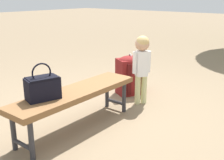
{
  "coord_description": "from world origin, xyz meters",
  "views": [
    {
      "loc": [
        -2.48,
        -2.2,
        1.44
      ],
      "look_at": [
        0.02,
        -0.14,
        0.45
      ],
      "focal_mm": 45.0,
      "sensor_mm": 36.0,
      "label": 1
    }
  ],
  "objects_px": {
    "child_standing": "(142,59)",
    "backpack_large": "(130,74)",
    "handbag": "(43,87)",
    "park_bench": "(76,95)"
  },
  "relations": [
    {
      "from": "handbag",
      "to": "park_bench",
      "type": "bearing_deg",
      "value": -7.08
    },
    {
      "from": "handbag",
      "to": "child_standing",
      "type": "height_order",
      "value": "child_standing"
    },
    {
      "from": "handbag",
      "to": "backpack_large",
      "type": "height_order",
      "value": "handbag"
    },
    {
      "from": "child_standing",
      "to": "backpack_large",
      "type": "relative_size",
      "value": 1.51
    },
    {
      "from": "child_standing",
      "to": "backpack_large",
      "type": "xyz_separation_m",
      "value": [
        0.23,
        0.35,
        -0.32
      ]
    },
    {
      "from": "park_bench",
      "to": "backpack_large",
      "type": "relative_size",
      "value": 2.6
    },
    {
      "from": "handbag",
      "to": "child_standing",
      "type": "relative_size",
      "value": 0.39
    },
    {
      "from": "park_bench",
      "to": "handbag",
      "type": "relative_size",
      "value": 4.37
    },
    {
      "from": "park_bench",
      "to": "child_standing",
      "type": "relative_size",
      "value": 1.72
    },
    {
      "from": "backpack_large",
      "to": "park_bench",
      "type": "bearing_deg",
      "value": -170.33
    }
  ]
}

